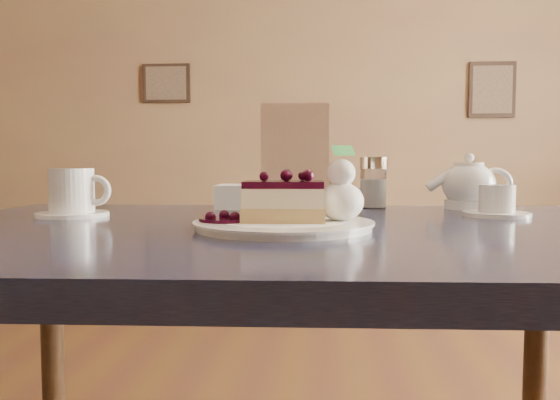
# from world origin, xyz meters

# --- Properties ---
(main_table) EXTENTS (1.28, 0.88, 0.78)m
(main_table) POSITION_xyz_m (0.07, 0.23, 0.70)
(main_table) COLOR #20263D
(main_table) RESTS_ON ground
(dessert_plate) EXTENTS (0.27, 0.27, 0.01)m
(dessert_plate) POSITION_xyz_m (0.07, 0.18, 0.79)
(dessert_plate) COLOR white
(dessert_plate) RESTS_ON main_table
(cheesecake_slice) EXTENTS (0.13, 0.09, 0.06)m
(cheesecake_slice) POSITION_xyz_m (0.07, 0.18, 0.82)
(cheesecake_slice) COLOR tan
(cheesecake_slice) RESTS_ON dessert_plate
(whipped_cream) EXTENTS (0.07, 0.07, 0.06)m
(whipped_cream) POSITION_xyz_m (0.16, 0.19, 0.82)
(whipped_cream) COLOR white
(whipped_cream) RESTS_ON dessert_plate
(berry_sauce) EXTENTS (0.08, 0.08, 0.01)m
(berry_sauce) POSITION_xyz_m (-0.02, 0.17, 0.80)
(berry_sauce) COLOR black
(berry_sauce) RESTS_ON dessert_plate
(coffee_set) EXTENTS (0.14, 0.14, 0.09)m
(coffee_set) POSITION_xyz_m (-0.34, 0.34, 0.82)
(coffee_set) COLOR white
(coffee_set) RESTS_ON main_table
(tea_set) EXTENTS (0.18, 0.29, 0.11)m
(tea_set) POSITION_xyz_m (0.45, 0.54, 0.83)
(tea_set) COLOR white
(tea_set) RESTS_ON main_table
(menu_card) EXTENTS (0.15, 0.04, 0.23)m
(menu_card) POSITION_xyz_m (0.07, 0.53, 0.90)
(menu_card) COLOR beige
(menu_card) RESTS_ON main_table
(sugar_shaker) EXTENTS (0.06, 0.06, 0.11)m
(sugar_shaker) POSITION_xyz_m (0.24, 0.57, 0.84)
(sugar_shaker) COLOR white
(sugar_shaker) RESTS_ON main_table
(napkin_stack) EXTENTS (0.13, 0.13, 0.05)m
(napkin_stack) POSITION_xyz_m (-0.05, 0.56, 0.81)
(napkin_stack) COLOR white
(napkin_stack) RESTS_ON main_table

